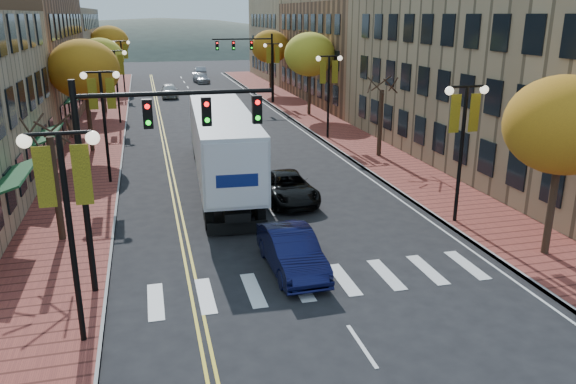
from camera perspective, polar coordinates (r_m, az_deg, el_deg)
ground at (r=17.93m, az=5.11°, el=-11.94°), size 200.00×200.00×0.00m
sidewalk_left at (r=48.11m, az=-18.49°, el=6.22°), size 4.00×85.00×0.15m
sidewalk_right at (r=50.07m, az=2.63°, el=7.52°), size 4.00×85.00×0.15m
building_left_far at (r=76.67m, az=-23.64°, el=13.14°), size 12.00×26.00×9.50m
building_right_near at (r=38.87m, az=24.37°, el=14.16°), size 15.00×28.00×15.00m
building_right_mid at (r=61.60m, az=8.80°, el=13.85°), size 15.00×24.00×10.00m
building_right_far at (r=82.27m, az=2.69°, el=15.27°), size 15.00×20.00×11.00m
tree_left_a at (r=23.88m, az=-22.48°, el=0.26°), size 0.28×0.28×4.20m
tree_left_b at (r=38.99m, az=-20.02°, el=11.61°), size 4.48×4.48×7.21m
tree_left_c at (r=54.92m, az=-18.52°, el=12.79°), size 4.16×4.16×6.69m
tree_left_d at (r=72.83m, az=-17.69°, el=14.27°), size 4.61×4.61×7.42m
tree_right_a at (r=22.31m, az=26.19°, el=6.09°), size 4.16×4.16×6.69m
tree_right_b at (r=36.28m, az=9.35°, el=6.93°), size 0.28×0.28×4.20m
tree_right_c at (r=50.85m, az=2.22°, el=13.78°), size 4.48×4.48×7.21m
tree_right_d at (r=66.33m, az=-1.81°, el=14.54°), size 4.35×4.35×7.00m
lamp_left_a at (r=15.50m, az=-21.60°, el=-0.65°), size 1.96×0.36×6.05m
lamp_left_b at (r=31.08m, az=-18.29°, el=8.35°), size 1.96×0.36×6.05m
lamp_left_c at (r=48.93m, az=-17.08°, el=11.54°), size 1.96×0.36×6.05m
lamp_left_d at (r=66.86m, az=-16.51°, el=13.02°), size 1.96×0.36×6.05m
lamp_right_a at (r=24.75m, az=17.39°, el=6.26°), size 1.96×0.36×6.05m
lamp_right_b at (r=41.00m, az=4.16°, el=11.22°), size 1.96×0.36×6.05m
lamp_right_c at (r=58.28m, az=-1.53°, el=13.14°), size 1.96×0.36×6.05m
traffic_mast_near at (r=18.09m, az=-14.40°, el=4.61°), size 6.10×0.35×7.00m
traffic_mast_far at (r=57.82m, az=-3.55°, el=13.70°), size 6.10×0.34×7.00m
semi_truck at (r=30.33m, az=-6.89°, el=5.36°), size 3.58×16.94×4.20m
navy_sedan at (r=20.11m, az=0.40°, el=-6.03°), size 1.72×4.63×1.51m
black_suv at (r=27.60m, az=-0.11°, el=0.49°), size 2.47×5.08×1.39m
car_far_white at (r=64.60m, az=-11.97°, el=10.06°), size 1.84×4.47×1.52m
car_far_silver at (r=77.83m, az=-8.81°, el=11.34°), size 2.21×4.35×1.21m
car_far_oncoming at (r=86.03m, az=-8.92°, el=11.99°), size 1.54×4.34×1.43m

